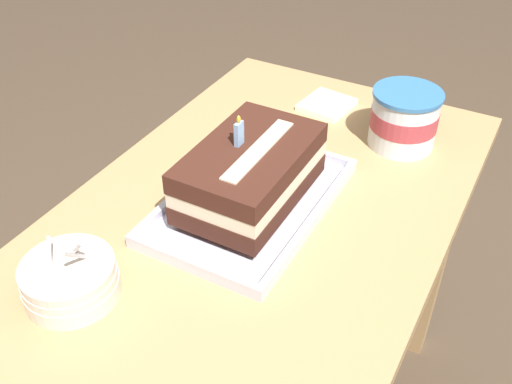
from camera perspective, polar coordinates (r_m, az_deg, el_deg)
dining_table at (r=1.13m, az=0.49°, el=-6.34°), size 1.02×0.63×0.73m
foil_tray at (r=1.04m, az=-0.53°, el=-1.04°), size 0.38×0.25×0.02m
birthday_cake at (r=1.00m, az=-0.55°, el=1.94°), size 0.27×0.16×0.15m
bowl_stack at (r=0.91m, az=-17.48°, el=-8.06°), size 0.14×0.14×0.12m
ice_cream_tub at (r=1.21m, az=14.08°, el=6.91°), size 0.14×0.14×0.12m
napkin_pile at (r=1.34m, az=6.84°, el=8.35°), size 0.12×0.11×0.01m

